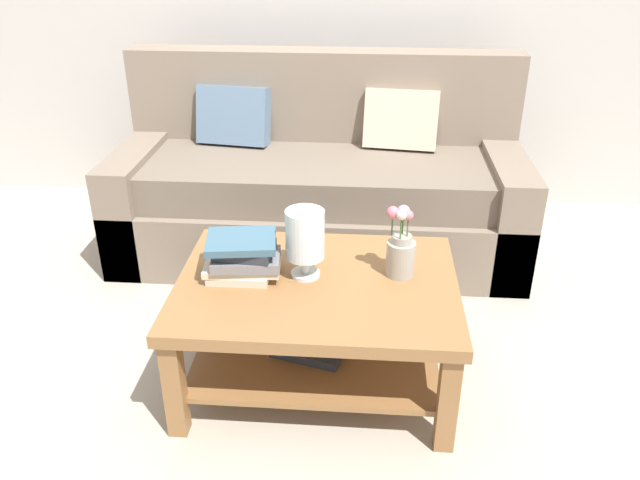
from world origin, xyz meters
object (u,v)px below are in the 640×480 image
Objects in this scene: couch at (320,186)px; coffee_table at (317,308)px; glass_hurricane_vase at (305,237)px; flower_pitcher at (401,250)px; book_stack_main at (243,257)px.

couch is 2.03× the size of coffee_table.
flower_pitcher is (0.37, 0.04, -0.06)m from glass_hurricane_vase.
book_stack_main is 1.11× the size of glass_hurricane_vase.
book_stack_main is 1.05× the size of flower_pitcher.
coffee_table is 3.53× the size of book_stack_main.
glass_hurricane_vase reaches higher than coffee_table.
couch is 1.19m from glass_hurricane_vase.
flower_pitcher reaches higher than book_stack_main.
flower_pitcher is at bearing 13.35° from coffee_table.
book_stack_main is at bearing -174.58° from flower_pitcher.
glass_hurricane_vase is (0.04, -1.16, 0.27)m from couch.
couch is at bearing 91.73° from glass_hurricane_vase.
couch is 1.21m from flower_pitcher.
coffee_table is at bearing -3.59° from book_stack_main.
flower_pitcher reaches higher than glass_hurricane_vase.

